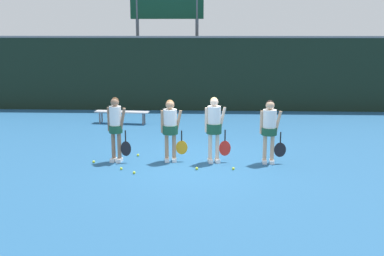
{
  "coord_description": "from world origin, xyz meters",
  "views": [
    {
      "loc": [
        0.46,
        -11.24,
        3.38
      ],
      "look_at": [
        -0.01,
        0.01,
        0.91
      ],
      "focal_mm": 42.0,
      "sensor_mm": 36.0,
      "label": 1
    }
  ],
  "objects_px": {
    "scoreboard": "(167,10)",
    "tennis_ball_5": "(121,169)",
    "player_0": "(116,124)",
    "tennis_ball_1": "(233,169)",
    "player_3": "(270,126)",
    "player_2": "(214,124)",
    "tennis_ball_3": "(197,168)",
    "bench_courtside": "(122,113)",
    "player_1": "(170,125)",
    "tennis_ball_0": "(94,162)",
    "tennis_ball_2": "(138,155)",
    "tennis_ball_4": "(134,173)"
  },
  "relations": [
    {
      "from": "tennis_ball_1",
      "to": "tennis_ball_2",
      "type": "bearing_deg",
      "value": 156.27
    },
    {
      "from": "tennis_ball_1",
      "to": "tennis_ball_5",
      "type": "height_order",
      "value": "tennis_ball_1"
    },
    {
      "from": "player_2",
      "to": "tennis_ball_4",
      "type": "bearing_deg",
      "value": -162.43
    },
    {
      "from": "player_1",
      "to": "tennis_ball_3",
      "type": "distance_m",
      "value": 1.37
    },
    {
      "from": "bench_courtside",
      "to": "player_0",
      "type": "xyz_separation_m",
      "value": [
        0.81,
        -4.85,
        0.6
      ]
    },
    {
      "from": "scoreboard",
      "to": "tennis_ball_0",
      "type": "relative_size",
      "value": 81.47
    },
    {
      "from": "player_0",
      "to": "tennis_ball_0",
      "type": "distance_m",
      "value": 1.14
    },
    {
      "from": "player_0",
      "to": "tennis_ball_2",
      "type": "height_order",
      "value": "player_0"
    },
    {
      "from": "scoreboard",
      "to": "tennis_ball_2",
      "type": "bearing_deg",
      "value": -90.25
    },
    {
      "from": "tennis_ball_2",
      "to": "bench_courtside",
      "type": "bearing_deg",
      "value": 106.4
    },
    {
      "from": "player_0",
      "to": "tennis_ball_4",
      "type": "xyz_separation_m",
      "value": [
        0.62,
        -1.01,
        -0.96
      ]
    },
    {
      "from": "player_0",
      "to": "tennis_ball_3",
      "type": "bearing_deg",
      "value": -5.08
    },
    {
      "from": "player_3",
      "to": "tennis_ball_3",
      "type": "xyz_separation_m",
      "value": [
        -1.84,
        -0.66,
        -0.94
      ]
    },
    {
      "from": "tennis_ball_1",
      "to": "tennis_ball_3",
      "type": "relative_size",
      "value": 0.97
    },
    {
      "from": "bench_courtside",
      "to": "tennis_ball_5",
      "type": "bearing_deg",
      "value": -73.75
    },
    {
      "from": "bench_courtside",
      "to": "tennis_ball_3",
      "type": "distance_m",
      "value": 6.22
    },
    {
      "from": "bench_courtside",
      "to": "tennis_ball_3",
      "type": "xyz_separation_m",
      "value": [
        2.92,
        -5.48,
        -0.36
      ]
    },
    {
      "from": "bench_courtside",
      "to": "scoreboard",
      "type": "bearing_deg",
      "value": 77.39
    },
    {
      "from": "bench_courtside",
      "to": "player_1",
      "type": "bearing_deg",
      "value": -59.59
    },
    {
      "from": "scoreboard",
      "to": "tennis_ball_4",
      "type": "bearing_deg",
      "value": -89.33
    },
    {
      "from": "player_3",
      "to": "tennis_ball_1",
      "type": "bearing_deg",
      "value": -144.55
    },
    {
      "from": "scoreboard",
      "to": "player_0",
      "type": "xyz_separation_m",
      "value": [
        -0.5,
        -8.87,
        -3.21
      ]
    },
    {
      "from": "player_0",
      "to": "tennis_ball_2",
      "type": "relative_size",
      "value": 24.86
    },
    {
      "from": "tennis_ball_2",
      "to": "scoreboard",
      "type": "bearing_deg",
      "value": 89.75
    },
    {
      "from": "player_3",
      "to": "tennis_ball_4",
      "type": "distance_m",
      "value": 3.61
    },
    {
      "from": "tennis_ball_4",
      "to": "tennis_ball_5",
      "type": "xyz_separation_m",
      "value": [
        -0.37,
        0.3,
        -0.0
      ]
    },
    {
      "from": "tennis_ball_0",
      "to": "scoreboard",
      "type": "bearing_deg",
      "value": 83.16
    },
    {
      "from": "scoreboard",
      "to": "tennis_ball_5",
      "type": "distance_m",
      "value": 10.45
    },
    {
      "from": "player_3",
      "to": "tennis_ball_2",
      "type": "distance_m",
      "value": 3.64
    },
    {
      "from": "player_1",
      "to": "player_3",
      "type": "bearing_deg",
      "value": -9.16
    },
    {
      "from": "player_1",
      "to": "player_3",
      "type": "distance_m",
      "value": 2.54
    },
    {
      "from": "player_3",
      "to": "tennis_ball_4",
      "type": "height_order",
      "value": "player_3"
    },
    {
      "from": "player_0",
      "to": "tennis_ball_4",
      "type": "distance_m",
      "value": 1.53
    },
    {
      "from": "player_0",
      "to": "player_1",
      "type": "bearing_deg",
      "value": 15.17
    },
    {
      "from": "player_1",
      "to": "tennis_ball_0",
      "type": "relative_size",
      "value": 24.18
    },
    {
      "from": "player_2",
      "to": "bench_courtside",
      "type": "bearing_deg",
      "value": 113.43
    },
    {
      "from": "bench_courtside",
      "to": "player_1",
      "type": "xyz_separation_m",
      "value": [
        2.21,
        -4.76,
        0.57
      ]
    },
    {
      "from": "scoreboard",
      "to": "player_2",
      "type": "height_order",
      "value": "scoreboard"
    },
    {
      "from": "tennis_ball_0",
      "to": "tennis_ball_5",
      "type": "height_order",
      "value": "tennis_ball_0"
    },
    {
      "from": "player_2",
      "to": "tennis_ball_4",
      "type": "height_order",
      "value": "player_2"
    },
    {
      "from": "tennis_ball_3",
      "to": "player_0",
      "type": "bearing_deg",
      "value": 163.29
    },
    {
      "from": "tennis_ball_0",
      "to": "tennis_ball_5",
      "type": "relative_size",
      "value": 1.04
    },
    {
      "from": "tennis_ball_1",
      "to": "player_3",
      "type": "bearing_deg",
      "value": 34.11
    },
    {
      "from": "player_1",
      "to": "tennis_ball_0",
      "type": "distance_m",
      "value": 2.21
    },
    {
      "from": "bench_courtside",
      "to": "tennis_ball_4",
      "type": "bearing_deg",
      "value": -70.82
    },
    {
      "from": "player_3",
      "to": "player_2",
      "type": "bearing_deg",
      "value": -179.35
    },
    {
      "from": "scoreboard",
      "to": "player_3",
      "type": "bearing_deg",
      "value": -68.72
    },
    {
      "from": "tennis_ball_5",
      "to": "player_3",
      "type": "bearing_deg",
      "value": 11.31
    },
    {
      "from": "player_0",
      "to": "tennis_ball_1",
      "type": "xyz_separation_m",
      "value": [
        3.01,
        -0.6,
        -0.96
      ]
    },
    {
      "from": "player_1",
      "to": "tennis_ball_5",
      "type": "bearing_deg",
      "value": -153.31
    }
  ]
}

